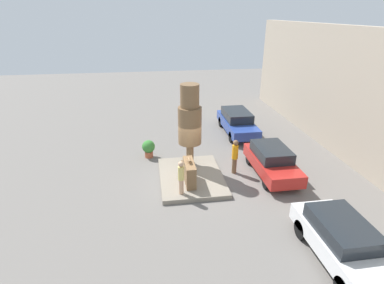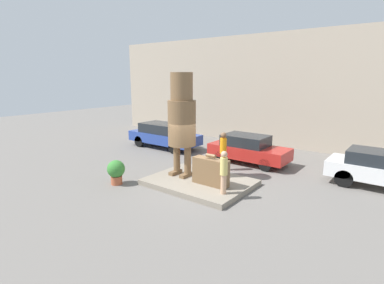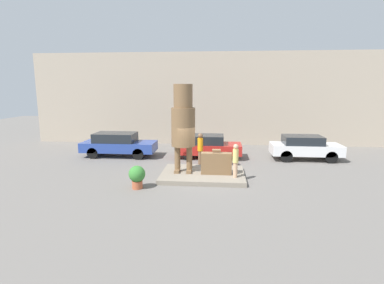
{
  "view_description": "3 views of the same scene",
  "coord_description": "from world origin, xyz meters",
  "views": [
    {
      "loc": [
        12.93,
        -1.87,
        7.72
      ],
      "look_at": [
        -0.12,
        0.06,
        1.96
      ],
      "focal_mm": 28.0,
      "sensor_mm": 36.0,
      "label": 1
    },
    {
      "loc": [
        6.94,
        -9.55,
        4.42
      ],
      "look_at": [
        -0.52,
        0.17,
        1.72
      ],
      "focal_mm": 28.0,
      "sensor_mm": 36.0,
      "label": 2
    },
    {
      "loc": [
        0.8,
        -14.48,
        4.42
      ],
      "look_at": [
        -0.53,
        -0.13,
        1.79
      ],
      "focal_mm": 28.0,
      "sensor_mm": 36.0,
      "label": 3
    }
  ],
  "objects": [
    {
      "name": "building_backdrop",
      "position": [
        0.0,
        9.01,
        3.54
      ],
      "size": [
        28.0,
        0.6,
        7.07
      ],
      "color": "tan",
      "rests_on": "ground_plane"
    },
    {
      "name": "tourist",
      "position": [
        1.57,
        -0.67,
        1.09
      ],
      "size": [
        0.27,
        0.27,
        1.61
      ],
      "color": "tan",
      "rests_on": "pedestal"
    },
    {
      "name": "parked_car_blue",
      "position": [
        -5.73,
        4.01,
        0.82
      ],
      "size": [
        4.71,
        1.78,
        1.54
      ],
      "color": "#284293",
      "rests_on": "ground_plane"
    },
    {
      "name": "giant_suitcase",
      "position": [
        0.67,
        -0.18,
        0.75
      ],
      "size": [
        1.49,
        0.45,
        1.25
      ],
      "color": "brown",
      "rests_on": "pedestal"
    },
    {
      "name": "worker_hivis",
      "position": [
        -0.28,
        2.3,
        1.01
      ],
      "size": [
        0.31,
        0.31,
        1.85
      ],
      "color": "brown",
      "rests_on": "ground_plane"
    },
    {
      "name": "pedestal",
      "position": [
        0.0,
        0.0,
        0.11
      ],
      "size": [
        4.12,
        3.11,
        0.21
      ],
      "color": "gray",
      "rests_on": "ground_plane"
    },
    {
      "name": "ground_plane",
      "position": [
        0.0,
        0.0,
        0.0
      ],
      "size": [
        60.0,
        60.0,
        0.0
      ],
      "primitive_type": "plane",
      "color": "slate"
    },
    {
      "name": "planter_pot",
      "position": [
        -2.79,
        -2.05,
        0.59
      ],
      "size": [
        0.73,
        0.73,
        1.03
      ],
      "color": "#AD5638",
      "rests_on": "ground_plane"
    },
    {
      "name": "parked_car_white",
      "position": [
        6.05,
        4.15,
        0.81
      ],
      "size": [
        4.18,
        1.71,
        1.5
      ],
      "color": "silver",
      "rests_on": "ground_plane"
    },
    {
      "name": "statue_figure",
      "position": [
        -0.99,
        0.08,
        2.77
      ],
      "size": [
        1.18,
        1.18,
        4.37
      ],
      "color": "brown",
      "rests_on": "pedestal"
    },
    {
      "name": "parked_car_red",
      "position": [
        0.08,
        4.14,
        0.77
      ],
      "size": [
        4.08,
        1.72,
        1.46
      ],
      "color": "#B2231E",
      "rests_on": "ground_plane"
    }
  ]
}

